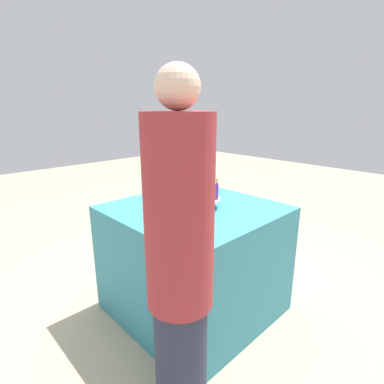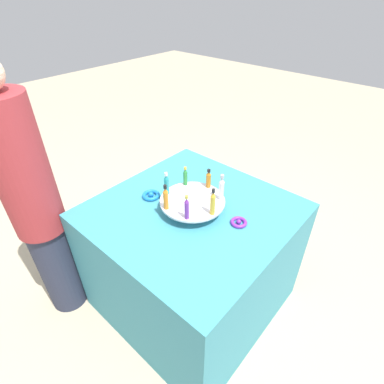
# 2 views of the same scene
# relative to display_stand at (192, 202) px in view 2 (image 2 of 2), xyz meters

# --- Properties ---
(ground_plane) EXTENTS (12.00, 12.00, 0.00)m
(ground_plane) POSITION_rel_display_stand_xyz_m (0.00, 0.00, -0.82)
(ground_plane) COLOR tan
(party_table) EXTENTS (0.99, 0.99, 0.77)m
(party_table) POSITION_rel_display_stand_xyz_m (0.00, 0.00, -0.43)
(party_table) COLOR teal
(party_table) RESTS_ON ground_plane
(display_stand) EXTENTS (0.34, 0.34, 0.06)m
(display_stand) POSITION_rel_display_stand_xyz_m (0.00, 0.00, 0.00)
(display_stand) COLOR silver
(display_stand) RESTS_ON party_table
(bottle_clear) EXTENTS (0.03, 0.03, 0.15)m
(bottle_clear) POSITION_rel_display_stand_xyz_m (0.11, 0.10, 0.09)
(bottle_clear) COLOR silver
(bottle_clear) RESTS_ON display_stand
(bottle_amber) EXTENTS (0.03, 0.03, 0.11)m
(bottle_amber) POSITION_rel_display_stand_xyz_m (-0.01, 0.15, 0.07)
(bottle_amber) COLOR #AD6B19
(bottle_amber) RESTS_ON display_stand
(bottle_green) EXTENTS (0.02, 0.02, 0.11)m
(bottle_green) POSITION_rel_display_stand_xyz_m (-0.12, 0.08, 0.07)
(bottle_green) COLOR #288438
(bottle_green) RESTS_ON display_stand
(bottle_teal) EXTENTS (0.03, 0.03, 0.13)m
(bottle_teal) POSITION_rel_display_stand_xyz_m (-0.14, -0.05, 0.08)
(bottle_teal) COLOR teal
(bottle_teal) RESTS_ON display_stand
(bottle_orange) EXTENTS (0.03, 0.03, 0.14)m
(bottle_orange) POSITION_rel_display_stand_xyz_m (-0.05, -0.14, 0.08)
(bottle_orange) COLOR orange
(bottle_orange) RESTS_ON display_stand
(bottle_purple) EXTENTS (0.02, 0.02, 0.14)m
(bottle_purple) POSITION_rel_display_stand_xyz_m (0.08, -0.13, 0.08)
(bottle_purple) COLOR #702D93
(bottle_purple) RESTS_ON display_stand
(bottle_gold) EXTENTS (0.02, 0.02, 0.15)m
(bottle_gold) POSITION_rel_display_stand_xyz_m (0.15, -0.02, 0.09)
(bottle_gold) COLOR gold
(bottle_gold) RESTS_ON display_stand
(ribbon_bow_purple) EXTENTS (0.08, 0.08, 0.03)m
(ribbon_bow_purple) POSITION_rel_display_stand_xyz_m (0.25, 0.07, -0.04)
(ribbon_bow_purple) COLOR purple
(ribbon_bow_purple) RESTS_ON party_table
(ribbon_bow_blue) EXTENTS (0.10, 0.10, 0.03)m
(ribbon_bow_blue) POSITION_rel_display_stand_xyz_m (-0.25, -0.07, -0.04)
(ribbon_bow_blue) COLOR blue
(ribbon_bow_blue) RESTS_ON party_table
(person_figure) EXTENTS (0.26, 0.26, 1.55)m
(person_figure) POSITION_rel_display_stand_xyz_m (-0.62, -0.55, -0.04)
(person_figure) COLOR #282D42
(person_figure) RESTS_ON ground_plane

